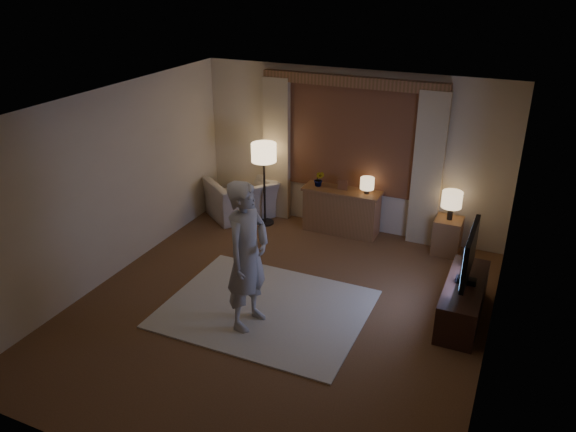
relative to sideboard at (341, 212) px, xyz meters
The scene contains 13 objects.
room 2.23m from the sideboard, 89.18° to the right, with size 5.04×5.54×2.64m.
rug 2.58m from the sideboard, 92.80° to the right, with size 2.50×2.00×0.02m, color beige.
sideboard is the anchor object (origin of this frame).
picture_frame 0.45m from the sideboard, behind, with size 0.16×0.02×0.20m, color brown.
plant 0.64m from the sideboard, behind, with size 0.17×0.13×0.30m, color #999999.
table_lamp_sideboard 0.68m from the sideboard, ahead, with size 0.22×0.22×0.30m.
floor_lamp 1.54m from the sideboard, behind, with size 0.41×0.41×1.40m.
armchair 1.78m from the sideboard, behind, with size 1.05×0.91×0.68m, color beige.
side_table 1.71m from the sideboard, ahead, with size 0.40×0.40×0.56m, color brown.
table_lamp_side 1.78m from the sideboard, ahead, with size 0.30×0.30×0.44m.
tv_stand 2.78m from the sideboard, 38.26° to the right, with size 0.45×1.40×0.50m, color black.
tv 2.83m from the sideboard, 38.29° to the right, with size 0.24×0.98×0.71m.
person 2.97m from the sideboard, 93.25° to the right, with size 0.67×0.44×1.84m, color #A9A49C.
Camera 1 is at (2.57, -5.45, 4.05)m, focal length 35.00 mm.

